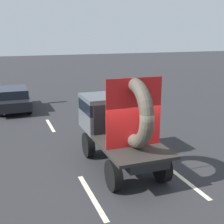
% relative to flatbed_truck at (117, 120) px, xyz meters
% --- Properties ---
extents(ground_plane, '(120.00, 120.00, 0.00)m').
position_rel_flatbed_truck_xyz_m(ground_plane, '(-0.02, -1.48, -1.66)').
color(ground_plane, '#28282B').
extents(flatbed_truck, '(2.02, 4.54, 3.44)m').
position_rel_flatbed_truck_xyz_m(flatbed_truck, '(0.00, 0.00, 0.00)').
color(flatbed_truck, black).
rests_on(flatbed_truck, ground_plane).
extents(distant_sedan, '(1.88, 4.39, 1.43)m').
position_rel_flatbed_truck_xyz_m(distant_sedan, '(-3.22, 9.80, -0.89)').
color(distant_sedan, black).
rests_on(distant_sedan, ground_plane).
extents(lane_dash_left_near, '(0.16, 2.78, 0.01)m').
position_rel_flatbed_truck_xyz_m(lane_dash_left_near, '(-1.61, -2.08, -1.66)').
color(lane_dash_left_near, beige).
rests_on(lane_dash_left_near, ground_plane).
extents(lane_dash_left_far, '(0.16, 2.33, 0.01)m').
position_rel_flatbed_truck_xyz_m(lane_dash_left_far, '(-1.61, 5.63, -1.66)').
color(lane_dash_left_far, beige).
rests_on(lane_dash_left_far, ground_plane).
extents(lane_dash_right_near, '(0.16, 2.66, 0.01)m').
position_rel_flatbed_truck_xyz_m(lane_dash_right_near, '(1.61, -2.18, -1.66)').
color(lane_dash_right_near, beige).
rests_on(lane_dash_right_near, ground_plane).
extents(lane_dash_right_far, '(0.16, 2.96, 0.01)m').
position_rel_flatbed_truck_xyz_m(lane_dash_right_far, '(1.61, 5.92, -1.66)').
color(lane_dash_right_far, beige).
rests_on(lane_dash_right_far, ground_plane).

